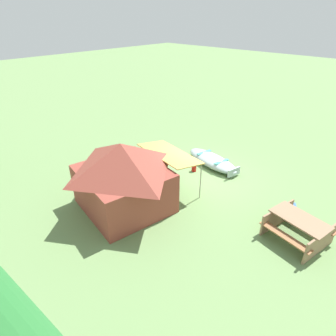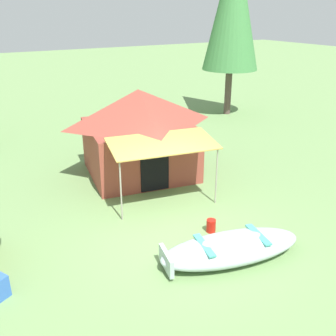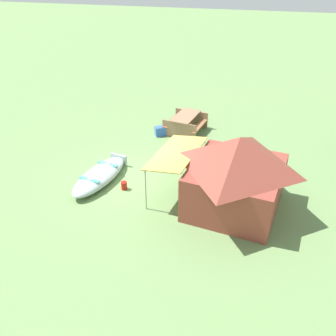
{
  "view_description": "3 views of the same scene",
  "coord_description": "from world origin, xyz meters",
  "views": [
    {
      "loc": [
        -6.03,
        8.45,
        6.16
      ],
      "look_at": [
        0.68,
        1.37,
        0.8
      ],
      "focal_mm": 30.83,
      "sensor_mm": 36.0,
      "label": 1
    },
    {
      "loc": [
        -3.83,
        -6.1,
        4.49
      ],
      "look_at": [
        0.67,
        1.55,
        0.84
      ],
      "focal_mm": 41.93,
      "sensor_mm": 36.0,
      "label": 2
    },
    {
      "loc": [
        10.79,
        3.62,
        7.25
      ],
      "look_at": [
        1.06,
        1.35,
        1.28
      ],
      "focal_mm": 40.67,
      "sensor_mm": 36.0,
      "label": 3
    }
  ],
  "objects": [
    {
      "name": "pine_tree_back_left",
      "position": [
        7.35,
        7.61,
        4.61
      ],
      "size": [
        2.39,
        2.39,
        7.28
      ],
      "color": "brown",
      "rests_on": "ground_plane"
    },
    {
      "name": "beached_rowboat",
      "position": [
        0.41,
        -1.25,
        0.24
      ],
      "size": [
        2.99,
        1.56,
        0.45
      ],
      "color": "#A3B6B6",
      "rests_on": "ground_plane"
    },
    {
      "name": "ground_plane",
      "position": [
        0.0,
        0.0,
        0.0
      ],
      "size": [
        80.0,
        80.0,
        0.0
      ],
      "primitive_type": "plane",
      "color": "#6A8D53"
    },
    {
      "name": "fuel_can",
      "position": [
        0.67,
        -0.27,
        0.14
      ],
      "size": [
        0.23,
        0.23,
        0.28
      ],
      "primitive_type": "cylinder",
      "rotation": [
        0.0,
        0.0,
        1.42
      ],
      "color": "red",
      "rests_on": "ground_plane"
    },
    {
      "name": "canvas_cabin_tent",
      "position": [
        0.83,
        3.4,
        1.27
      ],
      "size": [
        3.48,
        4.42,
        2.44
      ],
      "color": "brown",
      "rests_on": "ground_plane"
    }
  ]
}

